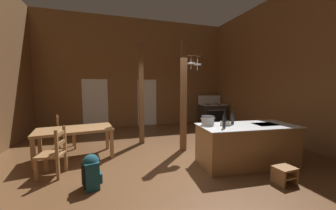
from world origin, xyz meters
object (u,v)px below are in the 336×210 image
(backpack, at_px, (91,170))
(bottle_short_on_counter, at_px, (232,119))
(bottle_tall_on_counter, at_px, (224,122))
(mixing_bowl_on_counter, at_px, (226,123))
(kitchen_island, at_px, (246,145))
(stockpot_on_counter, at_px, (208,120))
(stove_range, at_px, (212,114))
(step_stool, at_px, (284,174))
(ladderback_chair_by_post, at_px, (64,133))
(dining_table, at_px, (75,132))
(ladderback_chair_near_window, at_px, (54,153))

(backpack, distance_m, bottle_short_on_counter, 3.09)
(backpack, distance_m, bottle_tall_on_counter, 2.66)
(backpack, xyz_separation_m, mixing_bowl_on_counter, (2.77, 0.18, 0.62))
(kitchen_island, xyz_separation_m, stockpot_on_counter, (-0.84, 0.26, 0.55))
(stove_range, height_order, mixing_bowl_on_counter, stove_range)
(stockpot_on_counter, distance_m, mixing_bowl_on_counter, 0.39)
(kitchen_island, height_order, step_stool, kitchen_island)
(bottle_tall_on_counter, relative_size, bottle_short_on_counter, 1.16)
(ladderback_chair_by_post, bearing_deg, bottle_short_on_counter, -29.27)
(dining_table, relative_size, stockpot_on_counter, 5.07)
(ladderback_chair_by_post, distance_m, bottle_tall_on_counter, 4.32)
(stove_range, xyz_separation_m, dining_table, (-5.36, -2.71, 0.17))
(kitchen_island, bearing_deg, stockpot_on_counter, 162.79)
(stove_range, distance_m, ladderback_chair_by_post, 6.08)
(ladderback_chair_near_window, xyz_separation_m, ladderback_chair_by_post, (-0.18, 1.74, 0.00))
(stove_range, height_order, dining_table, stove_range)
(mixing_bowl_on_counter, height_order, bottle_short_on_counter, bottle_short_on_counter)
(ladderback_chair_by_post, bearing_deg, stove_range, 17.74)
(ladderback_chair_by_post, relative_size, backpack, 1.59)
(kitchen_island, height_order, ladderback_chair_by_post, ladderback_chair_by_post)
(stove_range, bearing_deg, bottle_tall_on_counter, -117.95)
(ladderback_chair_near_window, distance_m, bottle_tall_on_counter, 3.43)
(bottle_short_on_counter, bearing_deg, ladderback_chair_near_window, 173.10)
(dining_table, height_order, bottle_tall_on_counter, bottle_tall_on_counter)
(mixing_bowl_on_counter, relative_size, bottle_tall_on_counter, 0.67)
(bottle_tall_on_counter, height_order, bottle_short_on_counter, bottle_tall_on_counter)
(ladderback_chair_by_post, height_order, bottle_short_on_counter, bottle_short_on_counter)
(step_stool, bearing_deg, stockpot_on_counter, 127.55)
(kitchen_island, relative_size, step_stool, 5.96)
(dining_table, bearing_deg, ladderback_chair_near_window, -105.82)
(stove_range, xyz_separation_m, step_stool, (-1.56, -5.16, -0.30))
(kitchen_island, relative_size, stockpot_on_counter, 6.25)
(step_stool, distance_m, ladderback_chair_near_window, 4.35)
(kitchen_island, xyz_separation_m, mixing_bowl_on_counter, (-0.48, 0.12, 0.49))
(step_stool, bearing_deg, kitchen_island, 94.21)
(ladderback_chair_near_window, relative_size, ladderback_chair_by_post, 1.00)
(ladderback_chair_near_window, height_order, mixing_bowl_on_counter, mixing_bowl_on_counter)
(stove_range, bearing_deg, dining_table, -153.16)
(stove_range, xyz_separation_m, mixing_bowl_on_counter, (-2.11, -4.12, 0.45))
(dining_table, bearing_deg, backpack, -72.98)
(step_stool, xyz_separation_m, dining_table, (-3.80, 2.45, 0.47))
(stove_range, bearing_deg, mixing_bowl_on_counter, -117.16)
(backpack, bearing_deg, kitchen_island, 1.03)
(stove_range, height_order, bottle_tall_on_counter, stove_range)
(bottle_short_on_counter, bearing_deg, dining_table, 159.14)
(dining_table, distance_m, ladderback_chair_near_window, 0.93)
(ladderback_chair_near_window, height_order, stockpot_on_counter, stockpot_on_counter)
(backpack, height_order, bottle_tall_on_counter, bottle_tall_on_counter)
(dining_table, xyz_separation_m, ladderback_chair_near_window, (-0.25, -0.88, -0.20))
(kitchen_island, distance_m, bottle_tall_on_counter, 0.91)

